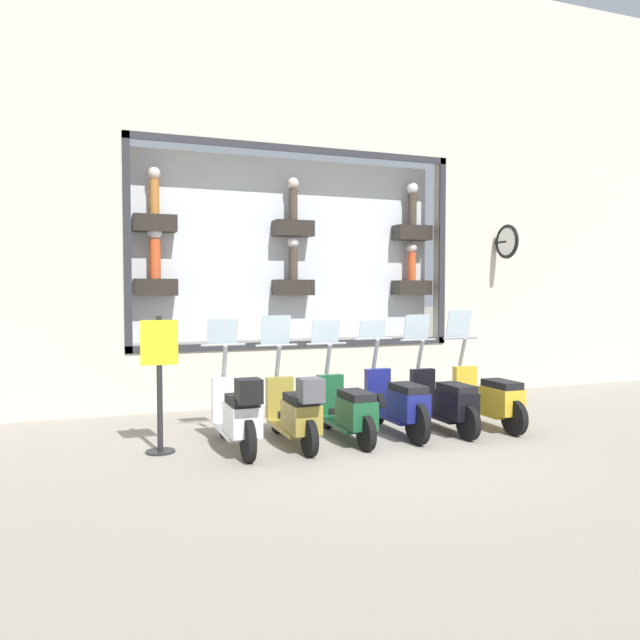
{
  "coord_description": "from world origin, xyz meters",
  "views": [
    {
      "loc": [
        -6.96,
        3.53,
        1.99
      ],
      "look_at": [
        2.03,
        0.13,
        1.54
      ],
      "focal_mm": 35.0,
      "sensor_mm": 36.0,
      "label": 1
    }
  ],
  "objects_px": {
    "scooter_black_1": "(445,402)",
    "scooter_olive_4": "(296,411)",
    "scooter_yellow_0": "(490,398)",
    "scooter_green_3": "(348,410)",
    "scooter_white_5": "(238,414)",
    "shop_sign_post": "(160,379)",
    "scooter_navy_2": "(398,404)"
  },
  "relations": [
    {
      "from": "scooter_navy_2",
      "to": "scooter_olive_4",
      "type": "bearing_deg",
      "value": 92.71
    },
    {
      "from": "scooter_yellow_0",
      "to": "scooter_green_3",
      "type": "distance_m",
      "value": 2.25
    },
    {
      "from": "scooter_green_3",
      "to": "scooter_white_5",
      "type": "bearing_deg",
      "value": 92.12
    },
    {
      "from": "scooter_yellow_0",
      "to": "shop_sign_post",
      "type": "bearing_deg",
      "value": 87.12
    },
    {
      "from": "scooter_white_5",
      "to": "shop_sign_post",
      "type": "distance_m",
      "value": 1.05
    },
    {
      "from": "scooter_navy_2",
      "to": "scooter_olive_4",
      "type": "relative_size",
      "value": 1.01
    },
    {
      "from": "scooter_olive_4",
      "to": "scooter_white_5",
      "type": "xyz_separation_m",
      "value": [
        0.01,
        0.75,
        0.02
      ]
    },
    {
      "from": "scooter_black_1",
      "to": "scooter_olive_4",
      "type": "xyz_separation_m",
      "value": [
        -0.07,
        2.25,
        0.04
      ]
    },
    {
      "from": "scooter_green_3",
      "to": "scooter_navy_2",
      "type": "bearing_deg",
      "value": -89.41
    },
    {
      "from": "scooter_yellow_0",
      "to": "scooter_black_1",
      "type": "relative_size",
      "value": 1.0
    },
    {
      "from": "scooter_yellow_0",
      "to": "scooter_navy_2",
      "type": "xyz_separation_m",
      "value": [
        0.0,
        1.5,
        0.01
      ]
    },
    {
      "from": "scooter_yellow_0",
      "to": "scooter_green_3",
      "type": "relative_size",
      "value": 1.01
    },
    {
      "from": "scooter_navy_2",
      "to": "scooter_white_5",
      "type": "height_order",
      "value": "scooter_white_5"
    },
    {
      "from": "scooter_yellow_0",
      "to": "scooter_green_3",
      "type": "bearing_deg",
      "value": 90.18
    },
    {
      "from": "scooter_green_3",
      "to": "scooter_olive_4",
      "type": "relative_size",
      "value": 1.0
    },
    {
      "from": "scooter_navy_2",
      "to": "scooter_olive_4",
      "type": "height_order",
      "value": "scooter_olive_4"
    },
    {
      "from": "scooter_yellow_0",
      "to": "scooter_green_3",
      "type": "xyz_separation_m",
      "value": [
        -0.01,
        2.25,
        -0.02
      ]
    },
    {
      "from": "scooter_yellow_0",
      "to": "scooter_navy_2",
      "type": "height_order",
      "value": "scooter_yellow_0"
    },
    {
      "from": "scooter_yellow_0",
      "to": "shop_sign_post",
      "type": "height_order",
      "value": "scooter_yellow_0"
    },
    {
      "from": "scooter_black_1",
      "to": "shop_sign_post",
      "type": "relative_size",
      "value": 1.06
    },
    {
      "from": "scooter_black_1",
      "to": "shop_sign_post",
      "type": "xyz_separation_m",
      "value": [
        0.24,
        3.9,
        0.49
      ]
    },
    {
      "from": "scooter_yellow_0",
      "to": "scooter_olive_4",
      "type": "xyz_separation_m",
      "value": [
        -0.07,
        3.0,
        0.03
      ]
    },
    {
      "from": "scooter_black_1",
      "to": "scooter_olive_4",
      "type": "distance_m",
      "value": 2.25
    },
    {
      "from": "scooter_navy_2",
      "to": "scooter_green_3",
      "type": "relative_size",
      "value": 1.01
    },
    {
      "from": "scooter_black_1",
      "to": "scooter_green_3",
      "type": "bearing_deg",
      "value": 90.14
    },
    {
      "from": "scooter_green_3",
      "to": "shop_sign_post",
      "type": "relative_size",
      "value": 1.06
    },
    {
      "from": "scooter_white_5",
      "to": "scooter_yellow_0",
      "type": "bearing_deg",
      "value": -89.05
    },
    {
      "from": "scooter_olive_4",
      "to": "scooter_white_5",
      "type": "bearing_deg",
      "value": 89.4
    },
    {
      "from": "scooter_yellow_0",
      "to": "scooter_white_5",
      "type": "distance_m",
      "value": 3.75
    },
    {
      "from": "scooter_green_3",
      "to": "scooter_white_5",
      "type": "distance_m",
      "value": 1.5
    },
    {
      "from": "scooter_black_1",
      "to": "scooter_white_5",
      "type": "relative_size",
      "value": 1.0
    },
    {
      "from": "scooter_white_5",
      "to": "scooter_green_3",
      "type": "bearing_deg",
      "value": -87.88
    }
  ]
}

